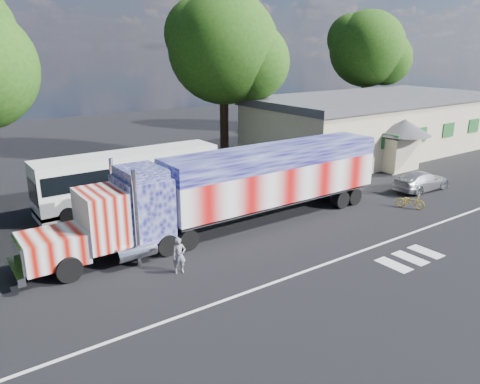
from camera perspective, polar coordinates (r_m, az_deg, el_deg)
ground at (r=23.05m, az=4.34°, el=-6.33°), size 100.00×100.00×0.00m
lane_markings at (r=21.74m, az=14.29°, el=-8.35°), size 30.00×2.67×0.01m
semi_truck at (r=24.46m, az=-0.24°, el=0.69°), size 20.29×3.21×4.33m
coach_bus at (r=28.96m, az=-13.27°, el=1.71°), size 11.06×2.57×3.22m
hall_building at (r=43.56m, az=15.76°, el=7.94°), size 22.40×12.80×5.20m
parked_car at (r=33.54m, az=21.23°, el=1.29°), size 4.50×1.95×1.29m
woman at (r=20.08m, az=-7.44°, el=-7.68°), size 0.66×0.52×1.58m
bicycle at (r=29.60m, az=20.05°, el=-1.06°), size 1.26×1.71×0.86m
tree_ne_a at (r=38.56m, az=-1.79°, el=17.04°), size 9.19×8.75×13.49m
tree_far_ne at (r=54.16m, az=15.40°, el=16.42°), size 8.46×8.05×13.04m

